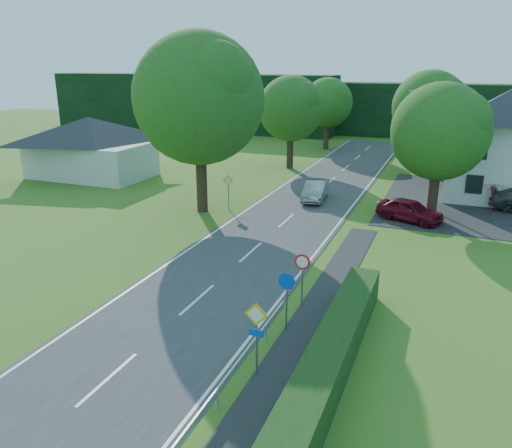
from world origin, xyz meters
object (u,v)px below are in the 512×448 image
at_px(streetlight, 432,145).
at_px(parasol, 492,199).
at_px(parked_car_red, 410,210).
at_px(motorcycle, 313,187).
at_px(moving_car, 315,191).

bearing_deg(streetlight, parasol, -0.24).
bearing_deg(streetlight, parked_car_red, -104.02).
bearing_deg(motorcycle, parked_car_red, -16.86).
bearing_deg(motorcycle, streetlight, 5.51).
height_order(parked_car_red, parasol, parasol).
bearing_deg(moving_car, motorcycle, 105.38).
relative_size(motorcycle, parked_car_red, 0.51).
distance_m(motorcycle, parasol, 12.43).
bearing_deg(parked_car_red, parasol, -35.18).
bearing_deg(moving_car, parked_car_red, -27.83).
xyz_separation_m(motorcycle, parasol, (12.36, -1.13, 0.52)).
bearing_deg(parked_car_red, moving_car, 89.58).
height_order(streetlight, parasol, streetlight).
height_order(motorcycle, parasol, parasol).
relative_size(moving_car, motorcycle, 1.96).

